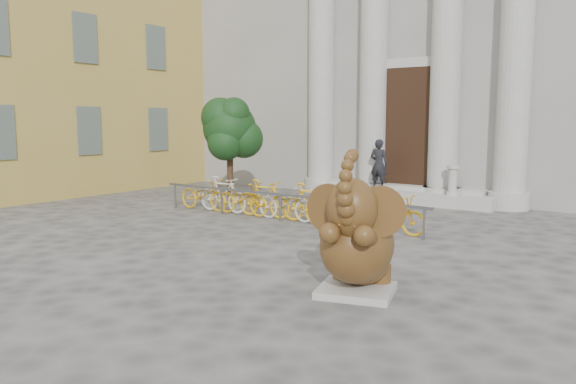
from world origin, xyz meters
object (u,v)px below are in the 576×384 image
Objects in this scene: tree at (230,130)px; pedestrian at (379,165)px; bike_rack at (286,201)px; elephant_statue at (356,243)px.

tree is 2.02× the size of pedestrian.
tree is 4.79m from pedestrian.
bike_rack is at bearing 83.95° from pedestrian.
bike_rack is 4.54m from pedestrian.
bike_rack is 4.99× the size of pedestrian.
elephant_statue reaches higher than pedestrian.
bike_rack is at bearing -26.53° from tree.
tree is (-7.72, 6.08, 1.48)m from elephant_statue.
elephant_statue is 9.94m from tree.
elephant_statue is at bearing 113.39° from pedestrian.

